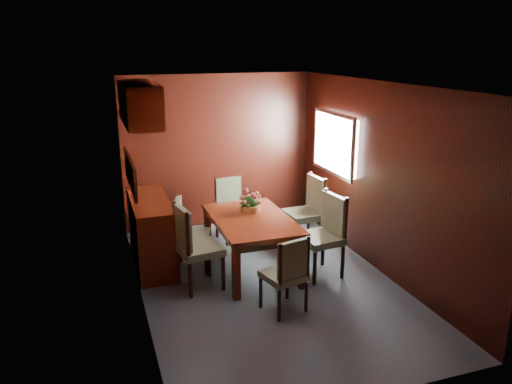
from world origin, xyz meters
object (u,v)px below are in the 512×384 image
object	(u,v)px
dining_table	(251,225)
chair_left_near	(193,243)
flower_centerpiece	(250,201)
chair_head	(288,271)
chair_right_near	(325,230)
sideboard	(152,232)

from	to	relation	value
dining_table	chair_left_near	xyz separation A→B (m)	(-0.81, -0.27, -0.03)
flower_centerpiece	dining_table	bearing A→B (deg)	-105.40
chair_head	flower_centerpiece	bearing A→B (deg)	73.42
dining_table	chair_right_near	bearing A→B (deg)	-26.19
dining_table	chair_right_near	xyz separation A→B (m)	(0.84, -0.41, -0.02)
sideboard	chair_right_near	world-z (taller)	chair_right_near
chair_left_near	chair_head	bearing A→B (deg)	34.82
chair_right_near	chair_head	world-z (taller)	chair_right_near
sideboard	chair_head	bearing A→B (deg)	-55.00
chair_right_near	flower_centerpiece	size ratio (longest dim) A/B	3.63
dining_table	flower_centerpiece	size ratio (longest dim) A/B	5.20
sideboard	dining_table	bearing A→B (deg)	-26.20
chair_left_near	chair_head	xyz separation A→B (m)	(0.84, -0.88, -0.09)
chair_left_near	chair_right_near	distance (m)	1.66
flower_centerpiece	sideboard	bearing A→B (deg)	165.65
dining_table	chair_head	bearing A→B (deg)	-88.61
sideboard	chair_right_near	xyz separation A→B (m)	(2.03, -1.00, 0.14)
sideboard	chair_head	xyz separation A→B (m)	(1.22, -1.74, 0.04)
flower_centerpiece	chair_left_near	bearing A→B (deg)	-148.87
chair_head	dining_table	bearing A→B (deg)	76.60
dining_table	sideboard	bearing A→B (deg)	153.82
sideboard	chair_right_near	size ratio (longest dim) A/B	1.32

